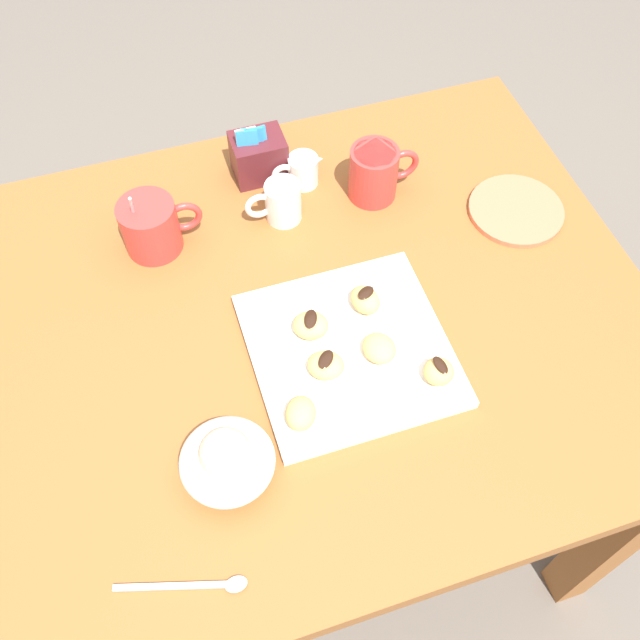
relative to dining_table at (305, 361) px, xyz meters
The scene contains 21 objects.
ground_plane 0.63m from the dining_table, ahead, with size 8.00×8.00×0.00m, color #665B51.
dining_table is the anchor object (origin of this frame).
pastry_plate_square 0.17m from the dining_table, 60.36° to the right, with size 0.28×0.28×0.02m, color white.
coffee_mug_red_left 0.34m from the dining_table, 131.30° to the left, with size 0.13×0.09×0.14m.
coffee_mug_red_right 0.34m from the dining_table, 47.93° to the left, with size 0.12×0.08×0.10m.
cream_pitcher_white 0.27m from the dining_table, 82.44° to the left, with size 0.10×0.06×0.07m.
sugar_caddy 0.36m from the dining_table, 86.76° to the left, with size 0.09×0.07×0.11m.
ice_cream_bowl 0.32m from the dining_table, 129.06° to the right, with size 0.13×0.13×0.09m.
chocolate_sauce_pitcher 0.33m from the dining_table, 73.14° to the left, with size 0.09×0.05×0.06m.
saucer_coral_left 0.44m from the dining_table, 13.30° to the left, with size 0.16×0.16×0.01m, color #E5704C.
loose_spoon_near_saucer 0.44m from the dining_table, 125.58° to the right, with size 0.16×0.06×0.01m.
beignet_0 0.17m from the dining_table, 93.49° to the right, with size 0.05×0.05×0.03m, color #E5B260.
chocolate_drizzle_0 0.18m from the dining_table, 93.49° to the right, with size 0.03×0.02×0.01m, color black.
beignet_1 0.19m from the dining_table, 88.59° to the right, with size 0.05×0.05×0.03m, color #E5B260.
chocolate_drizzle_1 0.21m from the dining_table, 88.59° to the right, with size 0.03×0.02×0.01m, color black.
beignet_2 0.21m from the dining_table, 51.59° to the right, with size 0.05×0.05×0.03m, color #E5B260.
beignet_3 0.19m from the dining_table, 11.47° to the right, with size 0.04×0.05×0.03m, color #E5B260.
chocolate_drizzle_3 0.20m from the dining_table, 11.47° to the right, with size 0.03×0.02×0.01m, color black.
beignet_4 0.28m from the dining_table, 48.52° to the right, with size 0.04×0.04×0.03m, color #E5B260.
chocolate_drizzle_4 0.29m from the dining_table, 48.52° to the right, with size 0.03×0.02×0.01m, color black.
beignet_5 0.24m from the dining_table, 108.43° to the right, with size 0.05×0.04×0.03m, color #E5B260.
Camera 1 is at (-0.17, -0.59, 1.67)m, focal length 40.22 mm.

